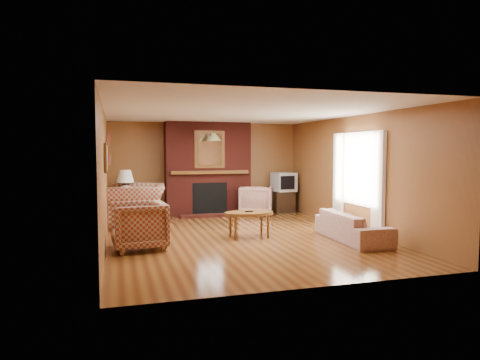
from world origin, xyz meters
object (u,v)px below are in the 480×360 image
object	(u,v)px
fireplace	(208,169)
side_table	(126,210)
plaid_armchair	(139,226)
table_lamp	(125,183)
floral_sofa	(353,226)
floral_armchair	(256,200)
crt_tv	(284,182)
plaid_loveseat	(137,205)
tv_stand	(284,202)
coffee_table	(249,215)

from	to	relation	value
fireplace	side_table	bearing A→B (deg)	-165.71
plaid_armchair	table_lamp	distance (m)	3.05
floral_sofa	floral_armchair	size ratio (longest dim) A/B	2.18
plaid_armchair	crt_tv	world-z (taller)	crt_tv
side_table	table_lamp	world-z (taller)	table_lamp
fireplace	plaid_loveseat	size ratio (longest dim) A/B	1.72
table_lamp	tv_stand	xyz separation A→B (m)	(4.15, 0.35, -0.63)
fireplace	plaid_armchair	world-z (taller)	fireplace
plaid_loveseat	fireplace	bearing A→B (deg)	124.98
plaid_armchair	tv_stand	size ratio (longest dim) A/B	1.56
fireplace	tv_stand	distance (m)	2.25
side_table	table_lamp	distance (m)	0.65
side_table	crt_tv	distance (m)	4.20
floral_sofa	crt_tv	bearing A→B (deg)	0.34
floral_armchair	plaid_armchair	bearing A→B (deg)	68.28
side_table	coffee_table	bearing A→B (deg)	-49.33
side_table	table_lamp	bearing A→B (deg)	-90.00
plaid_armchair	coffee_table	distance (m)	2.13
plaid_loveseat	crt_tv	xyz separation A→B (m)	(3.90, 0.85, 0.37)
tv_stand	crt_tv	bearing A→B (deg)	-85.54
side_table	tv_stand	bearing A→B (deg)	4.82
plaid_armchair	floral_sofa	size ratio (longest dim) A/B	0.49
floral_sofa	table_lamp	distance (m)	5.30
crt_tv	floral_armchair	bearing A→B (deg)	-166.06
fireplace	crt_tv	xyz separation A→B (m)	(2.05, -0.19, -0.36)
side_table	fireplace	bearing A→B (deg)	14.29
table_lamp	floral_armchair	bearing A→B (deg)	2.27
floral_sofa	floral_armchair	distance (m)	3.62
plaid_armchair	tv_stand	xyz separation A→B (m)	(4.00, 3.36, -0.12)
floral_armchair	crt_tv	size ratio (longest dim) A/B	1.34
side_table	crt_tv	bearing A→B (deg)	4.74
floral_armchair	floral_sofa	bearing A→B (deg)	124.64
plaid_armchair	floral_sofa	world-z (taller)	plaid_armchair
plaid_armchair	side_table	xyz separation A→B (m)	(-0.15, 3.01, -0.14)
plaid_loveseat	floral_armchair	size ratio (longest dim) A/B	1.67
plaid_loveseat	side_table	world-z (taller)	plaid_loveseat
crt_tv	side_table	bearing A→B (deg)	-175.26
fireplace	tv_stand	world-z (taller)	fireplace
floral_sofa	crt_tv	world-z (taller)	crt_tv
floral_armchair	crt_tv	bearing A→B (deg)	-142.78
coffee_table	tv_stand	world-z (taller)	tv_stand
table_lamp	coffee_table	bearing A→B (deg)	-49.33
fireplace	floral_armchair	world-z (taller)	fireplace
floral_sofa	side_table	xyz separation A→B (m)	(-4.00, 3.41, 0.00)
coffee_table	side_table	xyz separation A→B (m)	(-2.24, 2.60, -0.17)
plaid_loveseat	crt_tv	bearing A→B (deg)	107.92
plaid_armchair	table_lamp	xyz separation A→B (m)	(-0.15, 3.01, 0.51)
floral_sofa	coffee_table	world-z (taller)	floral_sofa
floral_sofa	crt_tv	xyz separation A→B (m)	(0.15, 3.76, 0.56)
plaid_loveseat	table_lamp	size ratio (longest dim) A/B	2.04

